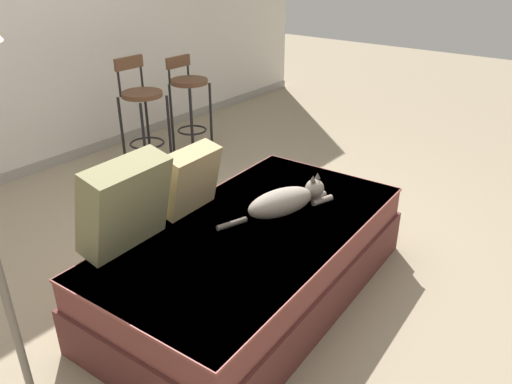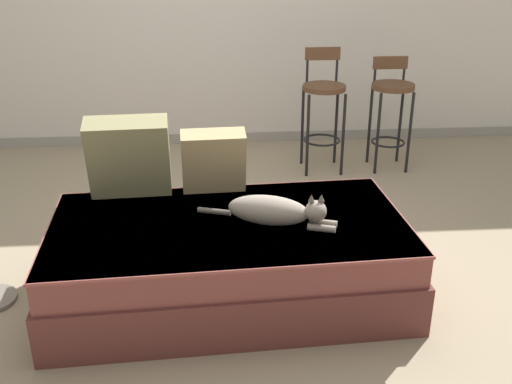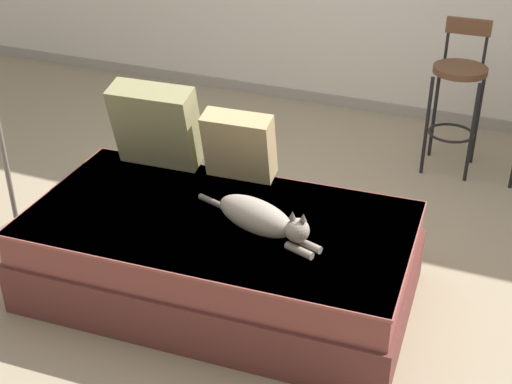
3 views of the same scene
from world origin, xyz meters
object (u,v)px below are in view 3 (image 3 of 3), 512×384
throw_pillow_middle (239,146)px  bar_stool_near_window (458,87)px  cat (261,218)px  couch (220,255)px  throw_pillow_corner (156,125)px

throw_pillow_middle → bar_stool_near_window: 1.71m
throw_pillow_middle → cat: size_ratio=0.53×
couch → throw_pillow_corner: bearing=145.2°
throw_pillow_middle → bar_stool_near_window: bearing=58.5°
throw_pillow_middle → couch: bearing=-80.3°
throw_pillow_corner → throw_pillow_middle: throw_pillow_corner is taller
cat → bar_stool_near_window: (0.59, 1.89, 0.05)m
couch → bar_stool_near_window: 2.06m
throw_pillow_middle → bar_stool_near_window: (0.89, 1.46, -0.06)m
throw_pillow_corner → bar_stool_near_window: bar_stool_near_window is taller
couch → bar_stool_near_window: (0.82, 1.85, 0.35)m
couch → throw_pillow_corner: size_ratio=4.07×
throw_pillow_middle → cat: 0.54m
cat → throw_pillow_middle: bearing=124.4°
throw_pillow_corner → cat: bearing=-28.4°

